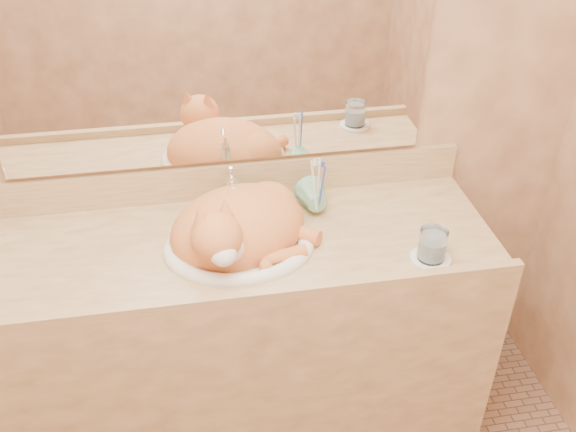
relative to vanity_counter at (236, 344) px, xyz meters
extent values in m
cube|color=#976444|center=(0.00, 0.28, 0.82)|extent=(2.40, 0.02, 2.50)
cube|color=white|center=(0.00, 0.26, 0.97)|extent=(1.30, 0.02, 0.80)
imported|color=#6DAF89|center=(0.10, 0.09, 0.51)|extent=(0.10, 0.10, 0.17)
imported|color=#6DAF89|center=(0.29, 0.09, 0.47)|extent=(0.11, 0.11, 0.10)
cylinder|color=white|center=(0.56, -0.18, 0.43)|extent=(0.12, 0.12, 0.01)
cylinder|color=white|center=(0.56, -0.18, 0.48)|extent=(0.08, 0.08, 0.09)
camera|label=1|loc=(-0.09, -1.53, 1.59)|focal=40.00mm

